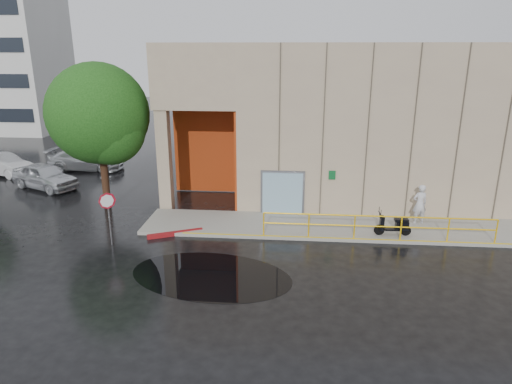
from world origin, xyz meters
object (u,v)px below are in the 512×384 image
stop_sign (108,207)px  scooter (394,220)px  car_b (4,165)px  car_c (86,159)px  person (420,204)px  red_curb (175,233)px  tree_near (101,118)px  car_a (45,176)px

stop_sign → scooter: bearing=-4.8°
stop_sign → car_b: (-10.99, 9.92, -1.01)m
car_b → car_c: car_c is taller
person → car_c: bearing=-36.6°
scooter → red_curb: 9.37m
scooter → tree_near: size_ratio=0.22×
car_a → car_b: 4.85m
red_curb → car_c: size_ratio=0.49×
scooter → car_c: 20.61m
scooter → stop_sign: stop_sign is taller
car_a → tree_near: 6.97m
car_c → stop_sign: bearing=-149.9°
tree_near → stop_sign: bearing=-67.4°
person → car_c: 21.21m
stop_sign → person: bearing=0.9°
car_a → car_c: size_ratio=0.87×
person → stop_sign: (-13.12, -3.28, 0.62)m
car_b → tree_near: 11.35m
car_a → stop_sign: bearing=-112.1°
car_a → person: bearing=-76.6°
red_curb → car_a: bearing=146.2°
person → car_a: bearing=-24.9°
red_curb → car_b: bearing=146.9°
person → scooter: person is taller
stop_sign → car_a: stop_sign is taller
car_c → person: bearing=-111.8°
tree_near → person: bearing=-4.4°
car_a → scooter: bearing=-82.0°
car_a → car_c: car_a is taller
scooter → car_c: (-18.04, 9.95, -0.12)m
stop_sign → car_b: size_ratio=0.55×
car_c → tree_near: bearing=-146.6°
stop_sign → car_a: 10.12m
car_b → car_c: (4.63, 1.75, 0.04)m
car_a → car_b: (-4.13, 2.53, -0.05)m
scooter → car_c: car_c is taller
red_curb → car_c: (-8.72, 10.45, 0.62)m
tree_near → car_b: bearing=149.0°
scooter → red_curb: bearing=-178.0°
car_b → car_c: bearing=-50.8°
person → red_curb: size_ratio=0.76×
car_b → tree_near: bearing=-102.4°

